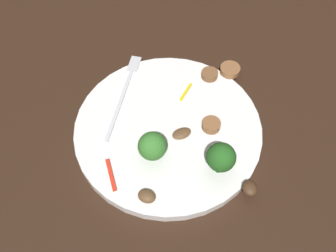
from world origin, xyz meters
TOP-DOWN VIEW (x-y plane):
  - ground_plane at (0.00, 0.00)m, footprint 1.40×1.40m
  - plate at (0.00, 0.00)m, footprint 0.29×0.29m
  - fork at (0.07, 0.07)m, footprint 0.18×0.04m
  - broccoli_floret_0 at (-0.07, -0.07)m, footprint 0.04×0.04m
  - broccoli_floret_1 at (-0.06, 0.02)m, footprint 0.04×0.04m
  - sausage_slice_0 at (0.00, -0.07)m, footprint 0.04×0.04m
  - sausage_slice_1 at (0.12, -0.10)m, footprint 0.05×0.05m
  - sausage_slice_2 at (0.10, -0.07)m, footprint 0.04×0.04m
  - mushroom_0 at (-0.12, 0.03)m, footprint 0.03×0.03m
  - mushroom_1 at (-0.10, -0.12)m, footprint 0.03×0.02m
  - mushroom_2 at (-0.02, -0.02)m, footprint 0.03×0.04m
  - pepper_strip_0 at (0.07, -0.03)m, footprint 0.04×0.02m
  - pepper_strip_1 at (-0.09, 0.08)m, footprint 0.05×0.02m

SIDE VIEW (x-z plane):
  - ground_plane at x=0.00m, z-range 0.00..0.00m
  - plate at x=0.00m, z-range 0.00..0.02m
  - pepper_strip_1 at x=-0.09m, z-range 0.02..0.02m
  - fork at x=0.07m, z-range 0.02..0.02m
  - pepper_strip_0 at x=0.07m, z-range 0.02..0.02m
  - mushroom_2 at x=-0.02m, z-range 0.02..0.03m
  - sausage_slice_1 at x=0.12m, z-range 0.02..0.03m
  - sausage_slice_2 at x=0.10m, z-range 0.02..0.03m
  - sausage_slice_0 at x=0.00m, z-range 0.02..0.03m
  - mushroom_0 at x=-0.12m, z-range 0.02..0.03m
  - mushroom_1 at x=-0.10m, z-range 0.02..0.03m
  - broccoli_floret_1 at x=-0.06m, z-range 0.02..0.08m
  - broccoli_floret_0 at x=-0.07m, z-range 0.03..0.09m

